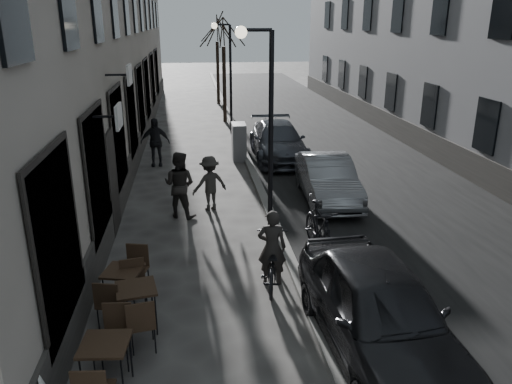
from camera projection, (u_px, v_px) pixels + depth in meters
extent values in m
cube|color=black|center=(319.00, 140.00, 22.72)|extent=(7.30, 60.00, 0.00)
cube|color=slate|center=(240.00, 142.00, 22.26)|extent=(0.25, 60.00, 0.12)
cylinder|color=black|center=(271.00, 138.00, 12.07)|extent=(0.12, 0.12, 5.00)
cylinder|color=black|center=(257.00, 30.00, 11.21)|extent=(0.70, 0.08, 0.08)
sphere|color=#FFF2CC|center=(241.00, 32.00, 11.18)|extent=(0.28, 0.28, 0.28)
cylinder|color=black|center=(231.00, 81.00, 23.31)|extent=(0.12, 0.12, 5.00)
cylinder|color=black|center=(222.00, 25.00, 22.45)|extent=(0.70, 0.08, 0.08)
sphere|color=#FFF2CC|center=(214.00, 26.00, 22.42)|extent=(0.28, 0.28, 0.28)
cylinder|color=black|center=(224.00, 85.00, 26.29)|extent=(0.20, 0.20, 3.90)
cylinder|color=black|center=(218.00, 73.00, 31.91)|extent=(0.20, 0.20, 3.90)
cube|color=black|center=(105.00, 344.00, 7.16)|extent=(0.74, 0.74, 0.04)
cylinder|color=black|center=(82.00, 382.00, 7.02)|extent=(0.03, 0.03, 0.79)
cylinder|color=black|center=(123.00, 381.00, 7.04)|extent=(0.03, 0.03, 0.79)
cylinder|color=black|center=(93.00, 356.00, 7.56)|extent=(0.03, 0.03, 0.79)
cylinder|color=black|center=(131.00, 355.00, 7.58)|extent=(0.03, 0.03, 0.79)
cube|color=black|center=(136.00, 288.00, 8.64)|extent=(0.79, 0.79, 0.04)
cylinder|color=black|center=(122.00, 321.00, 8.44)|extent=(0.03, 0.03, 0.79)
cylinder|color=black|center=(156.00, 315.00, 8.60)|extent=(0.03, 0.03, 0.79)
cylinder|color=black|center=(120.00, 304.00, 8.95)|extent=(0.03, 0.03, 0.79)
cylinder|color=black|center=(152.00, 298.00, 9.12)|extent=(0.03, 0.03, 0.79)
cube|color=black|center=(123.00, 271.00, 9.27)|extent=(0.81, 0.81, 0.04)
cylinder|color=black|center=(104.00, 297.00, 9.17)|extent=(0.03, 0.03, 0.78)
cylinder|color=black|center=(134.00, 299.00, 9.11)|extent=(0.03, 0.03, 0.78)
cylinder|color=black|center=(116.00, 282.00, 9.70)|extent=(0.03, 0.03, 0.78)
cylinder|color=black|center=(144.00, 284.00, 9.64)|extent=(0.03, 0.03, 0.78)
cube|color=slate|center=(239.00, 142.00, 19.42)|extent=(0.54, 0.96, 1.42)
imported|color=black|center=(272.00, 261.00, 10.29)|extent=(1.00, 1.98, 0.99)
imported|color=black|center=(272.00, 248.00, 10.18)|extent=(0.66, 0.49, 1.63)
imported|color=#262421|center=(180.00, 185.00, 13.67)|extent=(1.12, 1.02, 1.86)
imported|color=#2D2B27|center=(210.00, 183.00, 14.23)|extent=(1.18, 0.92, 1.60)
imported|color=black|center=(155.00, 142.00, 18.53)|extent=(1.07, 0.46, 1.81)
imported|color=black|center=(379.00, 310.00, 8.07)|extent=(2.02, 4.61, 1.54)
imported|color=gray|center=(327.00, 179.00, 15.05)|extent=(1.63, 4.12, 1.34)
imported|color=#3A3D45|center=(278.00, 141.00, 19.57)|extent=(2.05, 4.83, 1.39)
imported|color=black|center=(319.00, 229.00, 11.64)|extent=(0.71, 2.01, 1.19)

